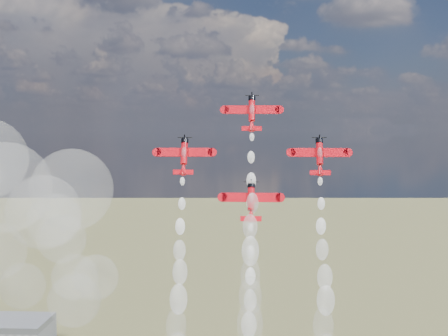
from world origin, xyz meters
name	(u,v)px	position (x,y,z in m)	size (l,w,h in m)	color
plane_lead	(252,112)	(9.41, 17.54, 112.17)	(12.30, 5.87, 8.29)	red
plane_left	(184,155)	(-5.35, 13.38, 102.71)	(12.30, 5.87, 8.29)	red
plane_right	(320,156)	(24.17, 13.38, 102.71)	(12.30, 5.87, 8.29)	red
plane_slot	(251,201)	(9.41, 9.21, 93.25)	(12.30, 5.87, 8.29)	red
smoke_trail_lead	(250,282)	(9.38, 2.10, 77.47)	(5.14, 19.55, 39.77)	white
smoke_trail_left	(175,335)	(-5.37, -1.80, 67.64)	(6.02, 19.46, 40.29)	white
smoke_trail_right	(326,336)	(24.24, -1.73, 67.88)	(5.25, 19.47, 40.16)	white
drifted_smoke_cloud	(19,208)	(-46.69, 24.02, 89.46)	(49.15, 34.97, 52.24)	white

